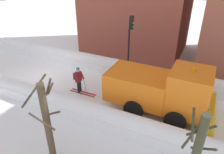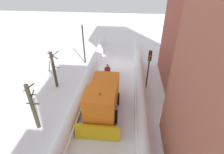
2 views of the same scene
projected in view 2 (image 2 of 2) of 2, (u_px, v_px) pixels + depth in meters
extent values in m
plane|color=white|center=(107.00, 123.00, 13.74)|extent=(80.00, 80.00, 0.00)
cube|color=white|center=(142.00, 122.00, 13.32)|extent=(1.10, 36.00, 0.70)
cylinder|color=white|center=(142.00, 119.00, 13.14)|extent=(0.90, 34.20, 0.90)
cube|color=white|center=(73.00, 118.00, 13.82)|extent=(1.10, 36.00, 0.60)
cylinder|color=white|center=(72.00, 115.00, 13.66)|extent=(0.90, 34.20, 0.90)
cube|color=orange|center=(105.00, 89.00, 15.23)|extent=(2.30, 3.40, 1.60)
cube|color=orange|center=(100.00, 107.00, 12.76)|extent=(2.20, 2.00, 2.30)
cube|color=black|center=(97.00, 110.00, 11.68)|extent=(1.85, 0.06, 1.01)
cube|color=gold|center=(97.00, 132.00, 12.25)|extent=(3.20, 0.46, 1.13)
cylinder|color=orange|center=(99.00, 93.00, 12.09)|extent=(0.20, 0.20, 0.18)
cylinder|color=black|center=(116.00, 117.00, 13.55)|extent=(0.25, 1.10, 1.10)
cylinder|color=black|center=(87.00, 115.00, 13.75)|extent=(0.25, 1.10, 1.10)
cylinder|color=black|center=(118.00, 99.00, 15.41)|extent=(0.25, 1.10, 1.10)
cylinder|color=black|center=(92.00, 97.00, 15.61)|extent=(0.25, 1.10, 1.10)
cylinder|color=black|center=(109.00, 76.00, 19.04)|extent=(0.14, 0.14, 0.82)
cylinder|color=black|center=(107.00, 75.00, 19.06)|extent=(0.14, 0.14, 0.82)
cube|color=maroon|center=(108.00, 70.00, 18.67)|extent=(0.42, 0.26, 0.62)
cube|color=#591E19|center=(108.00, 69.00, 18.83)|extent=(0.32, 0.16, 0.44)
sphere|color=tan|center=(107.00, 66.00, 18.42)|extent=(0.24, 0.24, 0.24)
sphere|color=teal|center=(107.00, 65.00, 18.37)|extent=(0.22, 0.22, 0.22)
cylinder|color=maroon|center=(110.00, 70.00, 18.54)|extent=(0.09, 0.33, 0.56)
cylinder|color=maroon|center=(105.00, 70.00, 18.59)|extent=(0.09, 0.33, 0.56)
cube|color=maroon|center=(108.00, 80.00, 19.03)|extent=(0.09, 1.80, 0.03)
cube|color=maroon|center=(106.00, 80.00, 19.05)|extent=(0.09, 1.80, 0.03)
cylinder|color=#262628|center=(110.00, 75.00, 18.73)|extent=(0.02, 0.19, 1.19)
cylinder|color=#262628|center=(105.00, 75.00, 18.79)|extent=(0.02, 0.19, 1.19)
cylinder|color=black|center=(147.00, 76.00, 16.56)|extent=(0.12, 0.12, 3.38)
cube|color=black|center=(150.00, 56.00, 15.32)|extent=(0.28, 0.24, 0.90)
sphere|color=red|center=(151.00, 53.00, 15.06)|extent=(0.18, 0.18, 0.18)
sphere|color=gold|center=(150.00, 56.00, 15.21)|extent=(0.18, 0.18, 0.18)
sphere|color=green|center=(150.00, 59.00, 15.35)|extent=(0.18, 0.18, 0.18)
cylinder|color=black|center=(84.00, 45.00, 21.28)|extent=(0.16, 0.16, 4.76)
sphere|color=silver|center=(82.00, 24.00, 19.93)|extent=(0.40, 0.40, 0.40)
cylinder|color=#463827|center=(54.00, 70.00, 17.02)|extent=(0.28, 0.28, 3.82)
cylinder|color=#463827|center=(53.00, 56.00, 15.98)|extent=(0.58, 0.83, 1.00)
cylinder|color=#463827|center=(49.00, 66.00, 16.70)|extent=(0.29, 1.00, 0.70)
cylinder|color=#463827|center=(53.00, 55.00, 16.00)|extent=(0.45, 0.76, 1.14)
cylinder|color=#463827|center=(54.00, 54.00, 16.60)|extent=(1.26, 0.29, 0.92)
cylinder|color=#463827|center=(56.00, 67.00, 16.69)|extent=(0.29, 0.91, 0.68)
cylinder|color=#393927|center=(33.00, 108.00, 12.36)|extent=(0.28, 0.28, 3.92)
cylinder|color=#393927|center=(33.00, 95.00, 11.75)|extent=(0.13, 0.79, 0.68)
cylinder|color=#393927|center=(33.00, 94.00, 11.96)|extent=(0.68, 0.52, 1.01)
cylinder|color=#393927|center=(33.00, 104.00, 11.93)|extent=(0.48, 0.73, 0.69)
cylinder|color=#393927|center=(29.00, 87.00, 11.79)|extent=(0.86, 0.24, 0.65)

